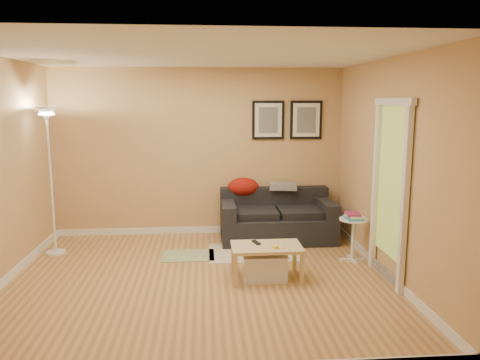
# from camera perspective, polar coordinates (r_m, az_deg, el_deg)

# --- Properties ---
(floor) EXTENTS (4.50, 4.50, 0.00)m
(floor) POSITION_cam_1_polar(r_m,az_deg,el_deg) (5.66, -4.99, -12.08)
(floor) COLOR tan
(floor) RESTS_ON ground
(ceiling) EXTENTS (4.50, 4.50, 0.00)m
(ceiling) POSITION_cam_1_polar(r_m,az_deg,el_deg) (5.28, -5.41, 15.11)
(ceiling) COLOR white
(ceiling) RESTS_ON wall_back
(wall_back) EXTENTS (4.50, 0.00, 4.50)m
(wall_back) POSITION_cam_1_polar(r_m,az_deg,el_deg) (7.30, -5.03, 3.40)
(wall_back) COLOR tan
(wall_back) RESTS_ON ground
(wall_front) EXTENTS (4.50, 0.00, 4.50)m
(wall_front) POSITION_cam_1_polar(r_m,az_deg,el_deg) (3.36, -5.54, -4.13)
(wall_front) COLOR tan
(wall_front) RESTS_ON ground
(wall_right) EXTENTS (0.00, 4.00, 4.00)m
(wall_right) POSITION_cam_1_polar(r_m,az_deg,el_deg) (5.75, 17.85, 1.25)
(wall_right) COLOR tan
(wall_right) RESTS_ON ground
(baseboard_back) EXTENTS (4.50, 0.02, 0.10)m
(baseboard_back) POSITION_cam_1_polar(r_m,az_deg,el_deg) (7.53, -4.89, -6.10)
(baseboard_back) COLOR white
(baseboard_back) RESTS_ON ground
(baseboard_left) EXTENTS (0.02, 4.00, 0.10)m
(baseboard_left) POSITION_cam_1_polar(r_m,az_deg,el_deg) (6.10, -26.97, -11.03)
(baseboard_left) COLOR white
(baseboard_left) RESTS_ON ground
(baseboard_right) EXTENTS (0.02, 4.00, 0.10)m
(baseboard_right) POSITION_cam_1_polar(r_m,az_deg,el_deg) (6.05, 17.14, -10.54)
(baseboard_right) COLOR white
(baseboard_right) RESTS_ON ground
(sofa) EXTENTS (1.70, 0.90, 0.75)m
(sofa) POSITION_cam_1_polar(r_m,az_deg,el_deg) (7.09, 4.59, -4.39)
(sofa) COLOR black
(sofa) RESTS_ON ground
(red_throw) EXTENTS (0.48, 0.36, 0.28)m
(red_throw) POSITION_cam_1_polar(r_m,az_deg,el_deg) (7.25, 0.39, -0.84)
(red_throw) COLOR maroon
(red_throw) RESTS_ON sofa
(plaid_throw) EXTENTS (0.45, 0.32, 0.10)m
(plaid_throw) POSITION_cam_1_polar(r_m,az_deg,el_deg) (7.28, 5.31, -0.76)
(plaid_throw) COLOR tan
(plaid_throw) RESTS_ON sofa
(framed_print_left) EXTENTS (0.50, 0.04, 0.60)m
(framed_print_left) POSITION_cam_1_polar(r_m,az_deg,el_deg) (7.31, 3.48, 7.36)
(framed_print_left) COLOR black
(framed_print_left) RESTS_ON wall_back
(framed_print_right) EXTENTS (0.50, 0.04, 0.60)m
(framed_print_right) POSITION_cam_1_polar(r_m,az_deg,el_deg) (7.42, 8.11, 7.31)
(framed_print_right) COLOR black
(framed_print_right) RESTS_ON wall_back
(area_rug) EXTENTS (1.25, 0.85, 0.01)m
(area_rug) POSITION_cam_1_polar(r_m,az_deg,el_deg) (6.57, 1.69, -8.86)
(area_rug) COLOR beige
(area_rug) RESTS_ON ground
(green_runner) EXTENTS (0.70, 0.50, 0.01)m
(green_runner) POSITION_cam_1_polar(r_m,az_deg,el_deg) (6.48, -6.34, -9.20)
(green_runner) COLOR #668C4C
(green_runner) RESTS_ON ground
(coffee_table) EXTENTS (0.89, 0.62, 0.41)m
(coffee_table) POSITION_cam_1_polar(r_m,az_deg,el_deg) (5.60, 3.26, -10.04)
(coffee_table) COLOR #DAC084
(coffee_table) RESTS_ON ground
(remote_control) EXTENTS (0.10, 0.17, 0.02)m
(remote_control) POSITION_cam_1_polar(r_m,az_deg,el_deg) (5.61, 1.99, -7.67)
(remote_control) COLOR black
(remote_control) RESTS_ON coffee_table
(tape_roll) EXTENTS (0.07, 0.07, 0.03)m
(tape_roll) POSITION_cam_1_polar(r_m,az_deg,el_deg) (5.44, 4.38, -8.20)
(tape_roll) COLOR yellow
(tape_roll) RESTS_ON coffee_table
(storage_bin) EXTENTS (0.52, 0.38, 0.32)m
(storage_bin) POSITION_cam_1_polar(r_m,az_deg,el_deg) (5.62, 3.04, -10.50)
(storage_bin) COLOR white
(storage_bin) RESTS_ON ground
(side_table) EXTENTS (0.38, 0.38, 0.57)m
(side_table) POSITION_cam_1_polar(r_m,az_deg,el_deg) (6.36, 13.68, -7.13)
(side_table) COLOR white
(side_table) RESTS_ON ground
(book_stack) EXTENTS (0.24, 0.29, 0.08)m
(book_stack) POSITION_cam_1_polar(r_m,az_deg,el_deg) (6.26, 13.74, -4.29)
(book_stack) COLOR teal
(book_stack) RESTS_ON side_table
(floor_lamp) EXTENTS (0.26, 0.26, 2.03)m
(floor_lamp) POSITION_cam_1_polar(r_m,az_deg,el_deg) (6.80, -22.15, -0.64)
(floor_lamp) COLOR white
(floor_lamp) RESTS_ON ground
(doorway) EXTENTS (0.12, 1.01, 2.13)m
(doorway) POSITION_cam_1_polar(r_m,az_deg,el_deg) (5.64, 17.81, -1.74)
(doorway) COLOR white
(doorway) RESTS_ON ground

